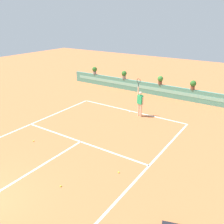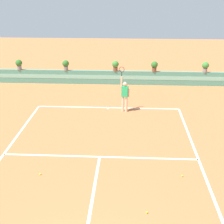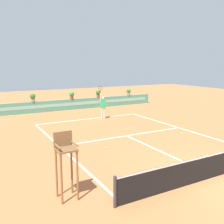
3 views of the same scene
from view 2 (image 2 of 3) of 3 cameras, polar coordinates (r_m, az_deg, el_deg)
The scene contains 12 objects.
ground_plane at distance 12.61m, azimuth -2.50°, elevation -9.33°, with size 60.00×60.00×0.00m, color #C66B3D.
court_lines at distance 13.21m, azimuth -2.21°, elevation -7.65°, with size 8.32×11.94×0.01m.
back_wall_barrier at distance 21.92m, azimuth 0.02°, elevation 6.47°, with size 18.00×0.21×1.00m.
tennis_player at distance 16.98m, azimuth 2.40°, elevation 3.41°, with size 0.61×0.29×2.58m.
tennis_ball_near_baseline at distance 12.03m, azimuth 13.00°, elevation -11.53°, with size 0.07×0.07×0.07m, color #CCE033.
tennis_ball_mid_court at distance 12.14m, azimuth -13.29°, elevation -11.22°, with size 0.07×0.07×0.07m, color #CCE033.
tennis_ball_by_sideline at distance 10.22m, azimuth 6.55°, elevation -18.16°, with size 0.07×0.07×0.07m, color #CCE033.
potted_plant_far_right at distance 22.31m, azimuth 17.08°, elevation 8.18°, with size 0.48×0.48×0.72m.
potted_plant_centre at distance 21.67m, azimuth 0.64°, elevation 8.77°, with size 0.48×0.48×0.72m.
potted_plant_far_left at distance 23.01m, azimuth -17.03°, elevation 8.62°, with size 0.48×0.48×0.72m.
potted_plant_left at distance 22.10m, azimuth -8.66°, elevation 8.79°, with size 0.48×0.48×0.72m.
potted_plant_right at distance 21.73m, azimuth 7.93°, elevation 8.60°, with size 0.48×0.48×0.72m.
Camera 2 is at (1.11, -4.60, 6.74)m, focal length 48.86 mm.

